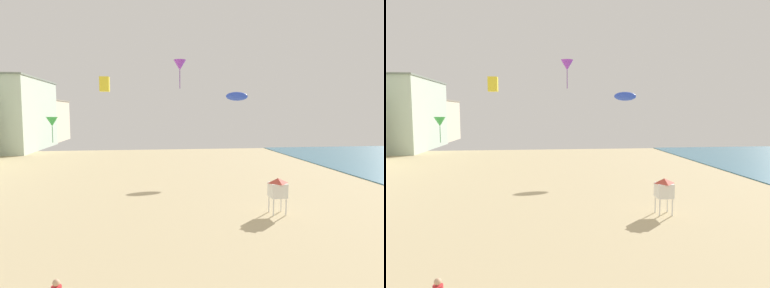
% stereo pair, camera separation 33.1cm
% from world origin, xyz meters
% --- Properties ---
extents(boardwalk_hotel_distant, '(16.59, 13.62, 10.11)m').
position_xyz_m(boardwalk_hotel_distant, '(-30.21, 82.93, 5.06)').
color(boardwalk_hotel_distant, beige).
rests_on(boardwalk_hotel_distant, ground).
extents(lifeguard_stand, '(1.10, 1.10, 2.55)m').
position_xyz_m(lifeguard_stand, '(8.06, 17.89, 1.84)').
color(lifeguard_stand, white).
rests_on(lifeguard_stand, ground).
extents(kite_purple_delta, '(1.14, 1.14, 2.58)m').
position_xyz_m(kite_purple_delta, '(2.00, 26.68, 11.41)').
color(kite_purple_delta, purple).
extents(kite_green_delta, '(0.94, 0.94, 2.13)m').
position_xyz_m(kite_green_delta, '(-8.79, 24.70, 6.36)').
color(kite_green_delta, green).
extents(kite_blue_parafoil, '(2.75, 0.76, 1.07)m').
position_xyz_m(kite_blue_parafoil, '(9.91, 36.27, 9.08)').
color(kite_blue_parafoil, blue).
extents(kite_yellow_box_2, '(1.08, 1.08, 1.70)m').
position_xyz_m(kite_yellow_box_2, '(-5.94, 36.26, 10.40)').
color(kite_yellow_box_2, yellow).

